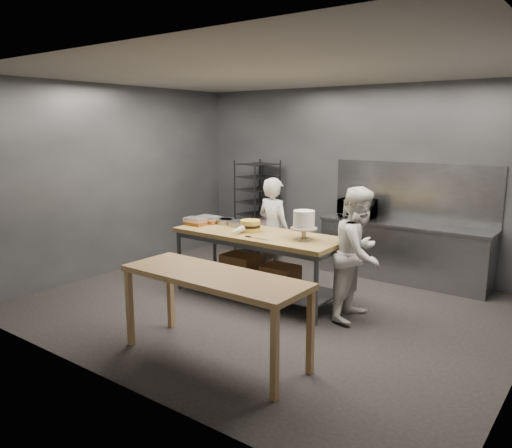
{
  "coord_description": "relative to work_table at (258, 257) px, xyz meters",
  "views": [
    {
      "loc": [
        3.63,
        -5.15,
        2.34
      ],
      "look_at": [
        -0.32,
        0.16,
        1.05
      ],
      "focal_mm": 35.0,
      "sensor_mm": 36.0,
      "label": 1
    }
  ],
  "objects": [
    {
      "name": "offset_spatula",
      "position": [
        0.15,
        -0.31,
        0.35
      ],
      "size": [
        0.36,
        0.02,
        0.02
      ],
      "color": "slate",
      "rests_on": "work_table"
    },
    {
      "name": "cake_pans",
      "position": [
        -0.74,
        0.22,
        0.39
      ],
      "size": [
        0.74,
        0.31,
        0.07
      ],
      "color": "gray",
      "rests_on": "work_table"
    },
    {
      "name": "speed_rack",
      "position": [
        -1.4,
        1.89,
        0.28
      ],
      "size": [
        0.73,
        0.76,
        1.75
      ],
      "color": "black",
      "rests_on": "ground"
    },
    {
      "name": "chef_behind",
      "position": [
        -0.2,
        0.68,
        0.23
      ],
      "size": [
        0.64,
        0.48,
        1.61
      ],
      "primitive_type": "imported",
      "rotation": [
        0.0,
        0.0,
        2.97
      ],
      "color": "silver",
      "rests_on": "ground"
    },
    {
      "name": "microwave",
      "position": [
        0.53,
        1.97,
        0.48
      ],
      "size": [
        0.54,
        0.37,
        0.3
      ],
      "primitive_type": "imported",
      "color": "black",
      "rests_on": "back_counter"
    },
    {
      "name": "piping_bag",
      "position": [
        -0.15,
        -0.23,
        0.41
      ],
      "size": [
        0.15,
        0.39,
        0.12
      ],
      "primitive_type": "cone",
      "rotation": [
        1.57,
        0.0,
        0.07
      ],
      "color": "silver",
      "rests_on": "work_table"
    },
    {
      "name": "pastry_clamshells",
      "position": [
        -1.03,
        -0.0,
        0.4
      ],
      "size": [
        0.36,
        0.44,
        0.11
      ],
      "color": "#A85B21",
      "rests_on": "work_table"
    },
    {
      "name": "work_table",
      "position": [
        0.0,
        0.0,
        0.0
      ],
      "size": [
        2.4,
        0.9,
        0.92
      ],
      "color": "olive",
      "rests_on": "ground"
    },
    {
      "name": "layer_cake",
      "position": [
        -0.13,
        -0.0,
        0.43
      ],
      "size": [
        0.28,
        0.28,
        0.16
      ],
      "color": "gold",
      "rests_on": "work_table"
    },
    {
      "name": "back_wall",
      "position": [
        0.33,
        2.29,
        0.93
      ],
      "size": [
        6.0,
        0.04,
        3.0
      ],
      "primitive_type": "cube",
      "color": "#4C4F54",
      "rests_on": "ground"
    },
    {
      "name": "near_counter",
      "position": [
        0.76,
        -1.78,
        0.24
      ],
      "size": [
        2.0,
        0.7,
        0.9
      ],
      "color": "olive",
      "rests_on": "ground"
    },
    {
      "name": "back_counter",
      "position": [
        1.33,
        1.97,
        -0.12
      ],
      "size": [
        2.6,
        0.6,
        0.9
      ],
      "color": "slate",
      "rests_on": "ground"
    },
    {
      "name": "ground",
      "position": [
        0.33,
        -0.21,
        -0.57
      ],
      "size": [
        6.0,
        6.0,
        0.0
      ],
      "primitive_type": "plane",
      "color": "black",
      "rests_on": "ground"
    },
    {
      "name": "splashback_panel",
      "position": [
        1.33,
        2.27,
        0.78
      ],
      "size": [
        2.6,
        0.02,
        0.9
      ],
      "primitive_type": "cube",
      "color": "slate",
      "rests_on": "back_counter"
    },
    {
      "name": "frosted_cake_stand",
      "position": [
        0.73,
        -0.0,
        0.59
      ],
      "size": [
        0.34,
        0.34,
        0.38
      ],
      "color": "#AAA288",
      "rests_on": "work_table"
    },
    {
      "name": "chef_right",
      "position": [
        1.44,
        0.12,
        0.25
      ],
      "size": [
        0.65,
        0.82,
        1.64
      ],
      "primitive_type": "imported",
      "rotation": [
        0.0,
        0.0,
        1.61
      ],
      "color": "white",
      "rests_on": "ground"
    }
  ]
}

